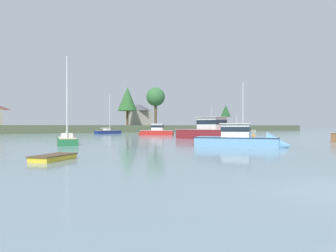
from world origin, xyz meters
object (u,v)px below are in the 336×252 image
object	(u,v)px
sailboat_cream	(244,133)
mooring_buoy_orange	(254,136)
cruiser_red	(154,132)
dinghy_yellow	(54,158)
cruiser_maroon	(214,134)
sailboat_navy	(108,133)
sailboat_green	(67,142)
cruiser_skyblue	(246,142)

from	to	relation	value
sailboat_cream	mooring_buoy_orange	world-z (taller)	sailboat_cream
cruiser_red	dinghy_yellow	bearing A→B (deg)	-124.83
cruiser_red	mooring_buoy_orange	xyz separation A→B (m)	(10.09, -16.31, -0.44)
cruiser_maroon	sailboat_navy	distance (m)	34.67
cruiser_maroon	sailboat_green	bearing A→B (deg)	-178.60
mooring_buoy_orange	cruiser_red	bearing A→B (deg)	121.73
mooring_buoy_orange	cruiser_skyblue	bearing A→B (deg)	-137.59
cruiser_red	dinghy_yellow	xyz separation A→B (m)	(-24.60, -35.36, -0.42)
cruiser_skyblue	cruiser_maroon	bearing A→B (deg)	62.11
sailboat_green	mooring_buoy_orange	bearing A→B (deg)	8.13
cruiser_red	sailboat_navy	distance (m)	14.99
sailboat_navy	sailboat_green	bearing A→B (deg)	-115.02
cruiser_skyblue	cruiser_red	world-z (taller)	cruiser_red
cruiser_red	sailboat_navy	bearing A→B (deg)	107.79
cruiser_skyblue	dinghy_yellow	size ratio (longest dim) A/B	2.75
sailboat_navy	mooring_buoy_orange	size ratio (longest dim) A/B	16.75
dinghy_yellow	sailboat_cream	world-z (taller)	sailboat_cream
cruiser_maroon	cruiser_red	bearing A→B (deg)	85.57
cruiser_maroon	dinghy_yellow	size ratio (longest dim) A/B	3.94
sailboat_cream	dinghy_yellow	bearing A→B (deg)	-145.17
mooring_buoy_orange	sailboat_green	bearing A→B (deg)	-171.87
sailboat_navy	mooring_buoy_orange	world-z (taller)	sailboat_navy
cruiser_red	cruiser_maroon	bearing A→B (deg)	-94.43
cruiser_skyblue	sailboat_cream	size ratio (longest dim) A/B	0.67
sailboat_green	mooring_buoy_orange	world-z (taller)	sailboat_green
cruiser_skyblue	sailboat_navy	world-z (taller)	sailboat_navy
sailboat_green	sailboat_cream	bearing A→B (deg)	21.52
cruiser_skyblue	dinghy_yellow	bearing A→B (deg)	-172.46
cruiser_maroon	sailboat_navy	world-z (taller)	sailboat_navy
sailboat_navy	sailboat_cream	world-z (taller)	sailboat_cream
sailboat_green	sailboat_cream	xyz separation A→B (m)	(40.00, 15.78, 0.05)
sailboat_navy	sailboat_cream	bearing A→B (deg)	-39.12
cruiser_maroon	dinghy_yellow	world-z (taller)	cruiser_maroon
cruiser_red	sailboat_green	xyz separation A→B (m)	(-20.92, -20.74, -0.32)
sailboat_navy	sailboat_cream	size ratio (longest dim) A/B	0.82
cruiser_skyblue	mooring_buoy_orange	size ratio (longest dim) A/B	13.55
cruiser_red	sailboat_cream	size ratio (longest dim) A/B	0.59
sailboat_navy	mooring_buoy_orange	xyz separation A→B (m)	(14.66, -30.58, -0.12)
cruiser_maroon	sailboat_green	size ratio (longest dim) A/B	1.20
mooring_buoy_orange	cruiser_maroon	bearing A→B (deg)	-161.25
dinghy_yellow	cruiser_red	bearing A→B (deg)	55.17
cruiser_skyblue	mooring_buoy_orange	world-z (taller)	cruiser_skyblue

